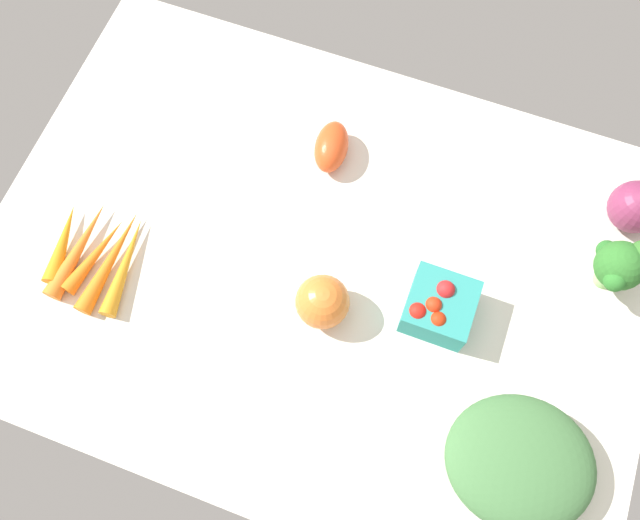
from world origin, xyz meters
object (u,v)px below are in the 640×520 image
object	(u,v)px
carrot_bunch	(94,255)
broccoli_head	(621,265)
roma_tomato	(331,147)
leafy_greens_clump	(520,462)
berry_basket	(439,307)
red_onion_near_basket	(635,207)
heirloom_tomato_orange	(323,302)

from	to	relation	value
carrot_bunch	broccoli_head	bearing A→B (deg)	17.67
roma_tomato	leafy_greens_clump	distance (cm)	55.17
broccoli_head	berry_basket	world-z (taller)	broccoli_head
carrot_bunch	roma_tomato	bearing A→B (deg)	46.69
roma_tomato	leafy_greens_clump	size ratio (longest dim) A/B	0.45
broccoli_head	leafy_greens_clump	bearing A→B (deg)	-101.25
roma_tomato	red_onion_near_basket	distance (cm)	48.14
carrot_bunch	leafy_greens_clump	world-z (taller)	leafy_greens_clump
heirloom_tomato_orange	leafy_greens_clump	distance (cm)	34.87
red_onion_near_basket	broccoli_head	bearing A→B (deg)	-94.68
roma_tomato	red_onion_near_basket	world-z (taller)	red_onion_near_basket
broccoli_head	red_onion_near_basket	world-z (taller)	broccoli_head
heirloom_tomato_orange	roma_tomato	bearing A→B (deg)	107.05
roma_tomato	carrot_bunch	bearing A→B (deg)	128.37
berry_basket	heirloom_tomato_orange	xyz separation A→B (cm)	(-16.20, -5.35, 0.60)
carrot_bunch	berry_basket	distance (cm)	53.08
heirloom_tomato_orange	roma_tomato	distance (cm)	26.72
broccoli_head	heirloom_tomato_orange	xyz separation A→B (cm)	(-39.05, -19.57, -2.52)
red_onion_near_basket	leafy_greens_clump	bearing A→B (deg)	-99.52
berry_basket	heirloom_tomato_orange	size ratio (longest dim) A/B	1.19
roma_tomato	red_onion_near_basket	xyz separation A→B (cm)	(47.81, 5.49, 1.42)
berry_basket	roma_tomato	size ratio (longest dim) A/B	1.05
carrot_bunch	broccoli_head	distance (cm)	78.88
broccoli_head	roma_tomato	world-z (taller)	broccoli_head
roma_tomato	leafy_greens_clump	xyz separation A→B (cm)	(40.63, -37.32, 0.71)
broccoli_head	roma_tomato	distance (cm)	47.40
berry_basket	red_onion_near_basket	world-z (taller)	red_onion_near_basket
heirloom_tomato_orange	roma_tomato	world-z (taller)	heirloom_tomato_orange
carrot_bunch	roma_tomato	size ratio (longest dim) A/B	1.94
carrot_bunch	roma_tomato	xyz separation A→B (cm)	(28.13, 29.84, 1.28)
berry_basket	red_onion_near_basket	size ratio (longest dim) A/B	1.17
carrot_bunch	leafy_greens_clump	size ratio (longest dim) A/B	0.86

